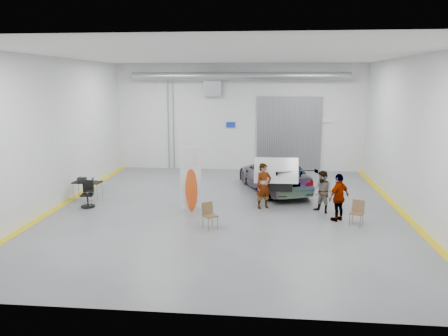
# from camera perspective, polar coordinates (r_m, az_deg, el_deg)

# --- Properties ---
(ground) EXTENTS (16.00, 16.00, 0.00)m
(ground) POSITION_cam_1_polar(r_m,az_deg,el_deg) (17.54, 0.38, -5.42)
(ground) COLOR slate
(ground) RESTS_ON ground
(room_shell) EXTENTS (14.02, 16.18, 6.01)m
(room_shell) POSITION_cam_1_polar(r_m,az_deg,el_deg) (19.01, 1.72, 8.38)
(room_shell) COLOR silver
(room_shell) RESTS_ON ground
(sedan_car) EXTENTS (3.85, 5.68, 1.53)m
(sedan_car) POSITION_cam_1_polar(r_m,az_deg,el_deg) (20.44, 6.57, -0.86)
(sedan_car) COLOR white
(sedan_car) RESTS_ON ground
(person_a) EXTENTS (0.80, 0.72, 1.85)m
(person_a) POSITION_cam_1_polar(r_m,az_deg,el_deg) (17.54, 5.20, -2.35)
(person_a) COLOR brown
(person_a) RESTS_ON ground
(person_b) EXTENTS (1.01, 1.00, 1.65)m
(person_b) POSITION_cam_1_polar(r_m,az_deg,el_deg) (17.35, 12.79, -3.07)
(person_b) COLOR #466381
(person_b) RESTS_ON ground
(person_c) EXTENTS (1.05, 1.00, 1.77)m
(person_c) POSITION_cam_1_polar(r_m,az_deg,el_deg) (16.48, 14.77, -3.72)
(person_c) COLOR #9F6535
(person_c) RESTS_ON ground
(surfboard_display) EXTENTS (0.75, 0.36, 2.74)m
(surfboard_display) POSITION_cam_1_polar(r_m,az_deg,el_deg) (17.16, -4.51, -2.00)
(surfboard_display) COLOR white
(surfboard_display) RESTS_ON ground
(folding_chair_near) EXTENTS (0.60, 0.66, 0.91)m
(folding_chair_near) POSITION_cam_1_polar(r_m,az_deg,el_deg) (15.28, -1.81, -6.90)
(folding_chair_near) COLOR brown
(folding_chair_near) RESTS_ON ground
(folding_chair_far) EXTENTS (0.57, 0.61, 0.90)m
(folding_chair_far) POSITION_cam_1_polar(r_m,az_deg,el_deg) (16.25, 16.89, -6.27)
(folding_chair_far) COLOR brown
(folding_chair_far) RESTS_ON ground
(shop_stool) EXTENTS (0.37, 0.37, 0.71)m
(shop_stool) POSITION_cam_1_polar(r_m,az_deg,el_deg) (18.58, -17.05, -3.84)
(shop_stool) COLOR black
(shop_stool) RESTS_ON ground
(work_table) EXTENTS (1.24, 0.68, 0.98)m
(work_table) POSITION_cam_1_polar(r_m,az_deg,el_deg) (19.83, -17.59, -1.72)
(work_table) COLOR gray
(work_table) RESTS_ON ground
(office_chair) EXTENTS (0.56, 0.57, 1.06)m
(office_chair) POSITION_cam_1_polar(r_m,az_deg,el_deg) (18.63, -17.33, -3.47)
(office_chair) COLOR black
(office_chair) RESTS_ON ground
(trunk_lid) EXTENTS (1.78, 1.08, 0.04)m
(trunk_lid) POSITION_cam_1_polar(r_m,az_deg,el_deg) (17.95, 6.76, -0.03)
(trunk_lid) COLOR silver
(trunk_lid) RESTS_ON sedan_car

